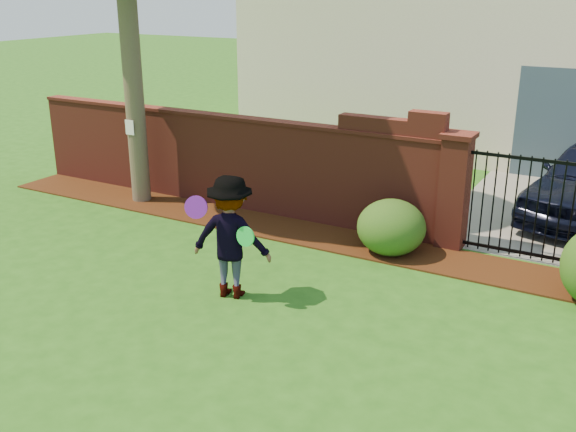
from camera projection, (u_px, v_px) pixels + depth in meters
The scene contains 12 objects.
ground at pixel (179, 313), 8.54m from camera, with size 80.00×80.00×0.01m, color #255916.
mulch_bed at pixel (254, 223), 11.72m from camera, with size 11.10×1.08×0.03m, color black.
brick_wall at pixel (224, 158), 12.46m from camera, with size 8.70×0.31×2.16m.
pillar_left at pixel (454, 190), 10.40m from camera, with size 0.50×0.50×1.88m.
iron_gate at pixel (526, 207), 9.93m from camera, with size 1.78×0.03×1.60m.
driveway at pixel (559, 193), 13.49m from camera, with size 3.20×8.00×0.01m, color gray.
house at pixel (496, 21), 16.89m from camera, with size 12.40×6.40×6.30m.
paper_notice at pixel (130, 127), 12.35m from camera, with size 0.20×0.01×0.28m, color white.
shrub_left at pixel (391, 227), 10.29m from camera, with size 1.08×1.08×0.88m, color #1E4A16.
man at pixel (230, 238), 8.74m from camera, with size 1.09×0.63×1.69m, color gray.
frisbee_purple at pixel (196, 207), 8.46m from camera, with size 0.30×0.30×0.03m, color purple.
frisbee_green at pixel (245, 237), 8.42m from camera, with size 0.26×0.26×0.02m, color #1BD042.
Camera 1 is at (4.99, -5.96, 4.01)m, focal length 41.06 mm.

